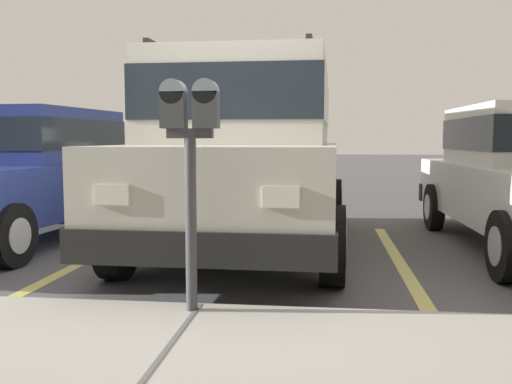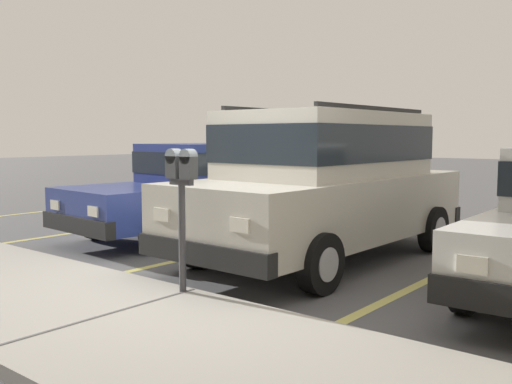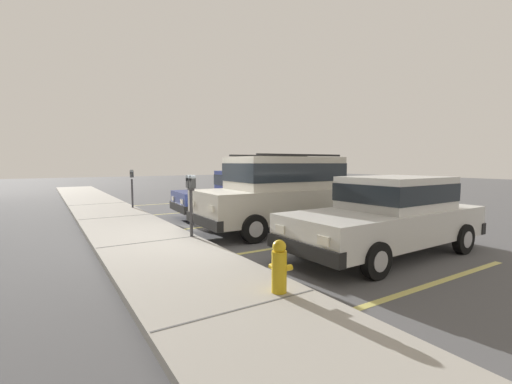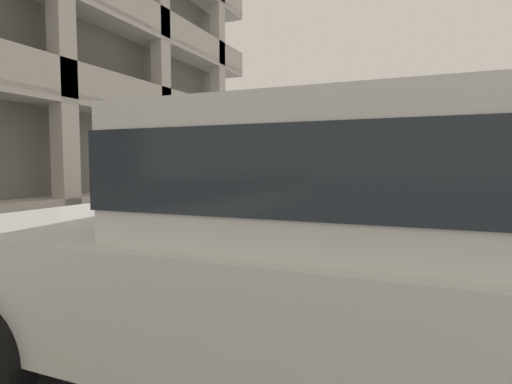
{
  "view_description": "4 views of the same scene",
  "coord_description": "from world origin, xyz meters",
  "px_view_note": "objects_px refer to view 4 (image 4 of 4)",
  "views": [
    {
      "loc": [
        -0.78,
        3.74,
        1.18
      ],
      "look_at": [
        -0.23,
        -0.92,
        0.74
      ],
      "focal_mm": 40.0,
      "sensor_mm": 36.0,
      "label": 1
    },
    {
      "loc": [
        -4.05,
        4.2,
        1.65
      ],
      "look_at": [
        0.21,
        -1.04,
        1.0
      ],
      "focal_mm": 40.0,
      "sensor_mm": 36.0,
      "label": 2
    },
    {
      "loc": [
        -7.35,
        3.23,
        1.82
      ],
      "look_at": [
        -0.37,
        -1.16,
        1.11
      ],
      "focal_mm": 24.0,
      "sensor_mm": 36.0,
      "label": 3
    },
    {
      "loc": [
        -5.18,
        -3.18,
        1.26
      ],
      "look_at": [
        0.33,
        -0.8,
        0.85
      ],
      "focal_mm": 28.0,
      "sensor_mm": 36.0,
      "label": 4
    }
  ],
  "objects_px": {
    "red_sedan": "(311,245)",
    "silver_suv": "(353,178)",
    "parking_meter_far": "(298,171)",
    "dark_hatchback": "(397,188)",
    "parking_meter_near": "(180,170)"
  },
  "relations": [
    {
      "from": "red_sedan",
      "to": "silver_suv",
      "type": "bearing_deg",
      "value": 4.14
    },
    {
      "from": "silver_suv",
      "to": "parking_meter_far",
      "type": "height_order",
      "value": "silver_suv"
    },
    {
      "from": "silver_suv",
      "to": "red_sedan",
      "type": "bearing_deg",
      "value": -173.43
    },
    {
      "from": "dark_hatchback",
      "to": "parking_meter_far",
      "type": "xyz_separation_m",
      "value": [
        3.31,
        2.98,
        0.25
      ]
    },
    {
      "from": "silver_suv",
      "to": "parking_meter_near",
      "type": "height_order",
      "value": "silver_suv"
    },
    {
      "from": "parking_meter_near",
      "to": "red_sedan",
      "type": "bearing_deg",
      "value": -136.44
    },
    {
      "from": "silver_suv",
      "to": "parking_meter_near",
      "type": "bearing_deg",
      "value": 90.85
    },
    {
      "from": "dark_hatchback",
      "to": "parking_meter_near",
      "type": "height_order",
      "value": "same"
    },
    {
      "from": "dark_hatchback",
      "to": "silver_suv",
      "type": "bearing_deg",
      "value": 177.05
    },
    {
      "from": "red_sedan",
      "to": "dark_hatchback",
      "type": "distance_m",
      "value": 5.84
    },
    {
      "from": "red_sedan",
      "to": "parking_meter_far",
      "type": "bearing_deg",
      "value": 16.35
    },
    {
      "from": "silver_suv",
      "to": "parking_meter_far",
      "type": "distance_m",
      "value": 6.6
    },
    {
      "from": "parking_meter_far",
      "to": "red_sedan",
      "type": "bearing_deg",
      "value": -162.23
    },
    {
      "from": "parking_meter_near",
      "to": "dark_hatchback",
      "type": "bearing_deg",
      "value": -47.53
    },
    {
      "from": "parking_meter_near",
      "to": "parking_meter_far",
      "type": "height_order",
      "value": "parking_meter_far"
    }
  ]
}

